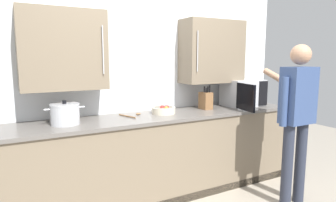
# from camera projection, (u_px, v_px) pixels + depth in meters

# --- Properties ---
(back_wall_tiled) EXTENTS (3.83, 0.44, 2.71)m
(back_wall_tiled) POSITION_uv_depth(u_px,v_px,m) (142.00, 67.00, 3.31)
(back_wall_tiled) COLOR silver
(back_wall_tiled) RESTS_ON ground_plane
(counter_unit) EXTENTS (3.46, 0.62, 0.91)m
(counter_unit) POSITION_uv_depth(u_px,v_px,m) (154.00, 157.00, 3.19)
(counter_unit) COLOR #756651
(counter_unit) RESTS_ON ground_plane
(microwave_oven) EXTENTS (0.56, 0.69, 0.33)m
(microwave_oven) POSITION_uv_depth(u_px,v_px,m) (242.00, 93.00, 3.72)
(microwave_oven) COLOR #B7BABF
(microwave_oven) RESTS_ON counter_unit
(wooden_spoon) EXTENTS (0.23, 0.24, 0.02)m
(wooden_spoon) POSITION_uv_depth(u_px,v_px,m) (133.00, 115.00, 3.10)
(wooden_spoon) COLOR brown
(wooden_spoon) RESTS_ON counter_unit
(stock_pot) EXTENTS (0.36, 0.26, 0.22)m
(stock_pot) POSITION_uv_depth(u_px,v_px,m) (65.00, 114.00, 2.69)
(stock_pot) COLOR #B7BABF
(stock_pot) RESTS_ON counter_unit
(knife_block) EXTENTS (0.11, 0.15, 0.28)m
(knife_block) POSITION_uv_depth(u_px,v_px,m) (206.00, 100.00, 3.50)
(knife_block) COLOR brown
(knife_block) RESTS_ON counter_unit
(fruit_bowl) EXTENTS (0.26, 0.26, 0.10)m
(fruit_bowl) POSITION_uv_depth(u_px,v_px,m) (164.00, 110.00, 3.23)
(fruit_bowl) COLOR beige
(fruit_bowl) RESTS_ON counter_unit
(person_figure) EXTENTS (0.44, 0.65, 1.65)m
(person_figure) POSITION_uv_depth(u_px,v_px,m) (296.00, 111.00, 2.97)
(person_figure) COLOR #282D3D
(person_figure) RESTS_ON ground_plane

